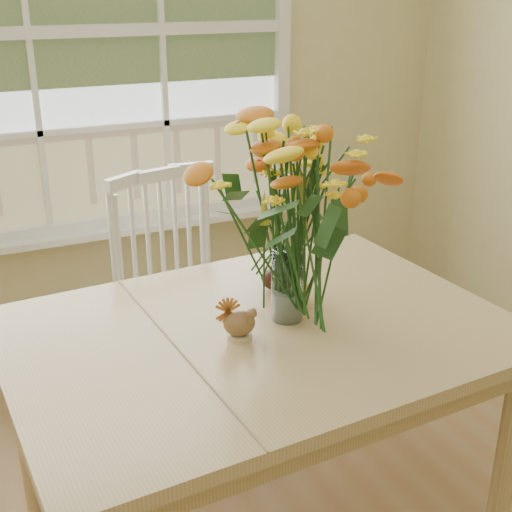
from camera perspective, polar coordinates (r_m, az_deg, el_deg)
name	(u,v)px	position (r m, az deg, el deg)	size (l,w,h in m)	color
wall_back	(33,83)	(3.03, -18.13, 13.53)	(4.00, 0.02, 2.70)	#D3C887
window	(28,38)	(2.98, -18.44, 16.89)	(2.42, 0.12, 1.74)	silver
dining_table	(259,354)	(2.09, 0.24, -8.15)	(1.52, 1.13, 0.78)	tan
windsor_chair	(178,289)	(2.81, -6.54, -2.73)	(0.57, 0.55, 1.03)	white
flower_vase	(289,217)	(1.97, 2.73, 3.25)	(0.45, 0.45, 0.54)	white
pumpkin	(296,291)	(2.19, 3.36, -2.96)	(0.09, 0.09, 0.07)	orange
turkey_figurine	(239,324)	(1.96, -1.40, -5.65)	(0.11, 0.09, 0.12)	#CCB78C
dark_gourd	(273,280)	(2.27, 1.47, -2.04)	(0.13, 0.08, 0.07)	#38160F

